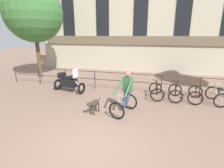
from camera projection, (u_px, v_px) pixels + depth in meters
ground_plane at (92, 146)px, 5.02m from camera, size 60.00×60.00×0.00m
canal_railing at (127, 79)px, 9.65m from camera, size 15.05×0.05×1.05m
building_facade at (142, 2)px, 13.70m from camera, size 18.00×0.72×11.06m
cyclist_with_bike at (125, 95)px, 6.96m from camera, size 0.99×1.32×1.70m
dog at (94, 104)px, 6.95m from camera, size 0.36×0.88×0.59m
parked_motorcycle at (69, 82)px, 9.62m from camera, size 1.85×0.94×1.35m
parked_bicycle_near_lamp at (156, 91)px, 8.72m from camera, size 0.79×1.18×0.86m
parked_bicycle_mid_left at (175, 93)px, 8.49m from camera, size 0.71×1.14×0.86m
parked_bicycle_mid_right at (195, 94)px, 8.26m from camera, size 0.84×1.21×0.86m
parked_bicycle_far_end at (217, 96)px, 8.03m from camera, size 0.77×1.17×0.86m
tree_canalside_left at (34, 13)px, 11.74m from camera, size 3.87×3.87×6.39m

